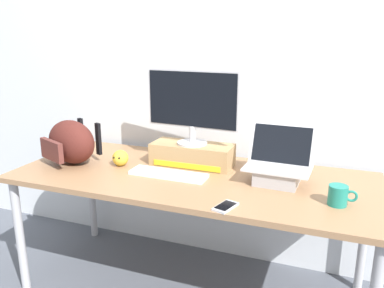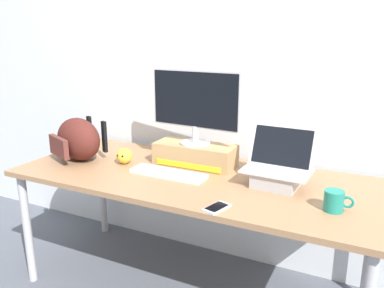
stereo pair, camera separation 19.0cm
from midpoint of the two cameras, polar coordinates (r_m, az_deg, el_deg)
name	(u,v)px [view 2 (the right image)]	position (r m, az deg, el deg)	size (l,w,h in m)	color
back_wall	(228,67)	(2.53, 7.46, 11.13)	(7.00, 0.10, 2.60)	silver
desk	(192,185)	(2.20, 2.49, -6.09)	(2.01, 0.84, 0.74)	#99704C
toner_box_yellow	(195,154)	(2.33, 2.80, -1.56)	(0.49, 0.20, 0.13)	#A88456
desktop_monitor	(195,104)	(2.26, 2.89, 5.89)	(0.58, 0.18, 0.44)	silver
open_laptop	(277,173)	(2.07, 15.02, -4.22)	(0.35, 0.25, 0.30)	#ADADB2
external_keyboard	(168,173)	(2.17, -1.00, -4.36)	(0.44, 0.13, 0.02)	white
messenger_backpack	(78,139)	(2.49, -14.36, 0.67)	(0.43, 0.36, 0.26)	#4C1E19
coffee_mug	(334,201)	(1.87, 23.03, -7.76)	(0.13, 0.09, 0.09)	#1E7F70
cell_phone	(217,208)	(1.77, 6.77, -9.36)	(0.10, 0.15, 0.01)	silver
plush_toy	(124,156)	(2.37, -7.68, -1.80)	(0.10, 0.10, 0.10)	gold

